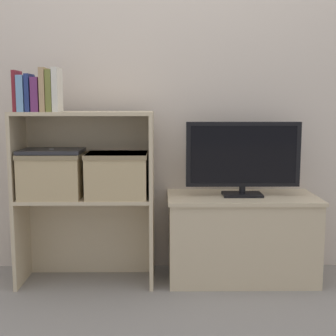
{
  "coord_description": "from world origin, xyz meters",
  "views": [
    {
      "loc": [
        -0.02,
        -2.39,
        1.01
      ],
      "look_at": [
        0.0,
        0.16,
        0.65
      ],
      "focal_mm": 50.0,
      "sensor_mm": 36.0,
      "label": 1
    }
  ],
  "objects": [
    {
      "name": "wall_back",
      "position": [
        0.0,
        0.43,
        1.2
      ],
      "size": [
        10.0,
        0.05,
        2.4
      ],
      "color": "beige",
      "rests_on": "ground_plane"
    },
    {
      "name": "storage_basket_right",
      "position": [
        -0.28,
        0.14,
        0.62
      ],
      "size": [
        0.33,
        0.28,
        0.24
      ],
      "color": "tan",
      "rests_on": "bookshelf_lower_tier"
    },
    {
      "name": "tv",
      "position": [
        0.42,
        0.2,
        0.71
      ],
      "size": [
        0.64,
        0.14,
        0.42
      ],
      "color": "black",
      "rests_on": "tv_stand"
    },
    {
      "name": "book_skyblue",
      "position": [
        -0.76,
        0.1,
        1.05
      ],
      "size": [
        0.04,
        0.14,
        0.19
      ],
      "color": "#709ECC",
      "rests_on": "bookshelf_upper_tier"
    },
    {
      "name": "bookshelf_lower_tier",
      "position": [
        -0.46,
        0.21,
        0.31
      ],
      "size": [
        0.75,
        0.31,
        0.49
      ],
      "color": "#CCB793",
      "rests_on": "ground_plane"
    },
    {
      "name": "book_navy",
      "position": [
        -0.73,
        0.1,
        1.06
      ],
      "size": [
        0.02,
        0.13,
        0.2
      ],
      "color": "navy",
      "rests_on": "bookshelf_upper_tier"
    },
    {
      "name": "book_tan",
      "position": [
        -0.65,
        0.1,
        1.07
      ],
      "size": [
        0.03,
        0.14,
        0.23
      ],
      "color": "tan",
      "rests_on": "bookshelf_upper_tier"
    },
    {
      "name": "bookshelf_upper_tier",
      "position": [
        -0.46,
        0.21,
        0.78
      ],
      "size": [
        0.75,
        0.31,
        0.47
      ],
      "color": "#CCB793",
      "rests_on": "bookshelf_lower_tier"
    },
    {
      "name": "book_maroon",
      "position": [
        -0.79,
        0.1,
        1.07
      ],
      "size": [
        0.02,
        0.13,
        0.21
      ],
      "color": "maroon",
      "rests_on": "bookshelf_upper_tier"
    },
    {
      "name": "book_olive",
      "position": [
        -0.62,
        0.1,
        1.07
      ],
      "size": [
        0.03,
        0.12,
        0.22
      ],
      "color": "olive",
      "rests_on": "bookshelf_upper_tier"
    },
    {
      "name": "book_ivory",
      "position": [
        -0.58,
        0.1,
        1.07
      ],
      "size": [
        0.03,
        0.14,
        0.23
      ],
      "color": "silver",
      "rests_on": "bookshelf_upper_tier"
    },
    {
      "name": "book_plum",
      "position": [
        -0.69,
        0.1,
        1.05
      ],
      "size": [
        0.04,
        0.13,
        0.18
      ],
      "color": "#6B2D66",
      "rests_on": "bookshelf_upper_tier"
    },
    {
      "name": "tv_stand",
      "position": [
        0.42,
        0.2,
        0.24
      ],
      "size": [
        0.84,
        0.41,
        0.48
      ],
      "color": "#CCB793",
      "rests_on": "ground_plane"
    },
    {
      "name": "laptop",
      "position": [
        -0.63,
        0.14,
        0.75
      ],
      "size": [
        0.34,
        0.24,
        0.02
      ],
      "color": "#2D2D33",
      "rests_on": "storage_basket_left"
    },
    {
      "name": "ground_plane",
      "position": [
        0.0,
        0.0,
        0.0
      ],
      "size": [
        16.0,
        16.0,
        0.0
      ],
      "primitive_type": "plane",
      "color": "gray"
    },
    {
      "name": "storage_basket_left",
      "position": [
        -0.63,
        0.14,
        0.62
      ],
      "size": [
        0.33,
        0.28,
        0.24
      ],
      "color": "tan",
      "rests_on": "bookshelf_lower_tier"
    }
  ]
}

